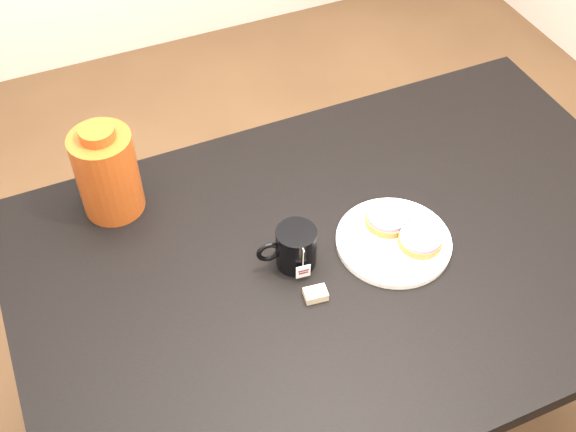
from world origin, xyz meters
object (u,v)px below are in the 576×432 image
Objects in this scene: bagel_back at (388,218)px; plate at (394,241)px; bagel_front at (420,239)px; mug at (295,247)px; teabag_pouch at (316,294)px; table at (352,275)px; bagel_package at (107,172)px.

plate is at bearing -103.06° from bagel_back.
mug is (-0.25, 0.07, 0.02)m from bagel_front.
bagel_front is 2.56× the size of teabag_pouch.
bagel_front is at bearing -19.84° from table.
table is at bearing 160.16° from bagel_front.
teabag_pouch is at bearing -53.31° from bagel_package.
table is 0.17m from bagel_front.
table is 0.17m from teabag_pouch.
bagel_front is (0.13, -0.05, 0.11)m from table.
mug is 2.87× the size of teabag_pouch.
table is at bearing 30.89° from teabag_pouch.
table is at bearing -160.55° from bagel_back.
bagel_front is at bearing -67.78° from bagel_back.
bagel_front is 0.25m from teabag_pouch.
table is 0.57m from bagel_package.
teabag_pouch is at bearing -82.74° from mug.
mug is 0.43m from bagel_package.
bagel_package is (-0.30, 0.30, 0.06)m from mug.
bagel_back is at bearing 26.21° from teabag_pouch.
mug is at bearing 169.77° from plate.
bagel_back is at bearing 112.22° from bagel_front.
bagel_package reaches higher than mug.
mug is 0.58× the size of bagel_package.
bagel_package reaches higher than table.
mug reaches higher than table.
teabag_pouch is (-0.21, -0.06, -0.00)m from plate.
bagel_package is (-0.52, 0.29, 0.08)m from bagel_back.
bagel_front is at bearing -8.68° from mug.
bagel_front is at bearing -34.09° from bagel_package.
plate is 0.22m from mug.
teabag_pouch is 0.51m from bagel_package.
bagel_back is at bearing 9.29° from mug.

